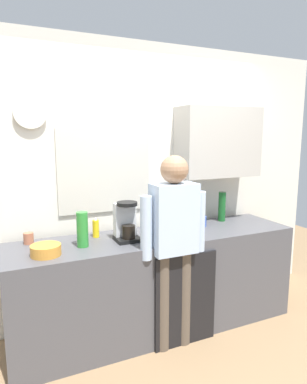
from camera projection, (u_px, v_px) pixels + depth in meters
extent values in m
plane|color=#8C6D4C|center=(173.00, 345.00, 2.84)|extent=(8.00, 8.00, 0.00)
cube|color=#4C4C51|center=(158.00, 282.00, 3.03)|extent=(2.55, 0.64, 0.88)
cube|color=black|center=(186.00, 300.00, 2.79)|extent=(0.56, 0.02, 0.79)
cube|color=silver|center=(139.00, 182.00, 3.28)|extent=(4.15, 0.10, 2.60)
cube|color=beige|center=(105.00, 171.00, 3.05)|extent=(0.86, 0.02, 0.76)
cube|color=#8CA5C6|center=(105.00, 171.00, 3.06)|extent=(0.80, 0.02, 0.70)
cube|color=#B7B2A8|center=(218.00, 142.00, 3.34)|extent=(0.84, 0.32, 0.68)
cylinder|color=silver|center=(30.00, 113.00, 2.71)|extent=(0.26, 0.03, 0.26)
cube|color=black|center=(127.00, 239.00, 2.80)|extent=(0.20, 0.20, 0.03)
cube|color=silver|center=(125.00, 219.00, 2.83)|extent=(0.18, 0.08, 0.28)
cylinder|color=black|center=(129.00, 232.00, 2.76)|extent=(0.11, 0.11, 0.11)
cylinder|color=black|center=(127.00, 204.00, 2.75)|extent=(0.17, 0.17, 0.03)
cylinder|color=brown|center=(84.00, 227.00, 2.78)|extent=(0.06, 0.06, 0.23)
cylinder|color=#195923|center=(222.00, 207.00, 3.43)|extent=(0.07, 0.07, 0.30)
cylinder|color=#2D8C33|center=(82.00, 229.00, 2.63)|extent=(0.09, 0.09, 0.28)
cylinder|color=#B26647|center=(29.00, 238.00, 2.72)|extent=(0.08, 0.08, 0.09)
cylinder|color=#3351B2|center=(202.00, 221.00, 3.24)|extent=(0.08, 0.08, 0.10)
cylinder|color=white|center=(177.00, 226.00, 3.08)|extent=(0.08, 0.08, 0.09)
cylinder|color=orange|center=(46.00, 250.00, 2.45)|extent=(0.22, 0.22, 0.08)
cylinder|color=yellow|center=(96.00, 229.00, 2.89)|extent=(0.06, 0.06, 0.15)
cone|color=white|center=(95.00, 218.00, 2.88)|extent=(0.02, 0.02, 0.03)
cylinder|color=brown|center=(162.00, 302.00, 2.73)|extent=(0.12, 0.12, 0.82)
cylinder|color=brown|center=(184.00, 297.00, 2.81)|extent=(0.12, 0.12, 0.82)
cube|color=silver|center=(174.00, 219.00, 2.65)|extent=(0.36, 0.20, 0.56)
sphere|color=#A57A59|center=(174.00, 169.00, 2.59)|extent=(0.22, 0.22, 0.22)
cylinder|color=silver|center=(146.00, 228.00, 2.57)|extent=(0.09, 0.09, 0.50)
cylinder|color=silver|center=(200.00, 221.00, 2.76)|extent=(0.09, 0.09, 0.50)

